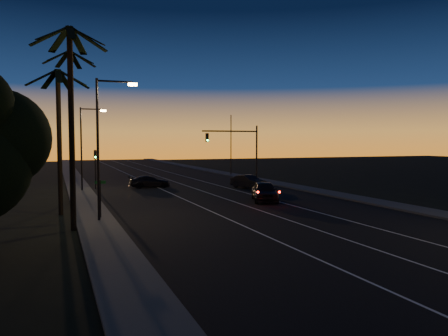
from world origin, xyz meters
name	(u,v)px	position (x,y,z in m)	size (l,w,h in m)	color
road	(211,196)	(0.00, 30.00, 0.01)	(20.00, 170.00, 0.01)	black
sidewalk_left	(85,201)	(-11.20, 30.00, 0.08)	(2.40, 170.00, 0.16)	#3D3E3B
sidewalk_right	(313,190)	(11.20, 30.00, 0.08)	(2.40, 170.00, 0.16)	#3D3E3B
lane_stripe_left	(180,197)	(-3.00, 30.00, 0.02)	(0.12, 160.00, 0.01)	silver
lane_stripe_mid	(216,196)	(0.50, 30.00, 0.02)	(0.12, 160.00, 0.01)	silver
lane_stripe_right	(250,194)	(4.00, 30.00, 0.02)	(0.12, 160.00, 0.01)	silver
palm_near	(71,106)	(-12.60, 18.00, 7.07)	(4.25, 4.16, 11.53)	black
palm_mid	(59,125)	(-13.20, 24.00, 6.25)	(4.25, 4.16, 10.03)	black
palm_far	(71,111)	(-12.20, 30.00, 7.61)	(4.25, 4.16, 12.53)	black
streetlight_left_near	(103,138)	(-10.70, 20.00, 5.32)	(2.55, 0.26, 9.00)	black
streetlight_left_far	(84,142)	(-10.69, 38.00, 5.06)	(2.55, 0.26, 8.50)	black
street_sign	(100,194)	(-10.80, 21.00, 1.66)	(0.70, 0.06, 2.60)	black
signal_mast	(239,144)	(7.14, 39.99, 4.78)	(7.10, 0.41, 7.00)	black
signal_post	(95,162)	(-9.50, 39.98, 2.89)	(0.28, 0.37, 4.20)	black
far_pole_left	(74,146)	(-11.00, 55.00, 4.50)	(0.14, 0.14, 9.00)	black
far_pole_right	(231,145)	(11.00, 52.00, 4.50)	(0.14, 0.14, 9.00)	black
lead_car	(265,191)	(3.09, 24.99, 0.86)	(3.71, 5.83, 1.69)	black
right_car	(249,182)	(5.99, 34.63, 0.73)	(2.99, 4.64, 1.44)	black
cross_car	(150,182)	(-3.82, 39.40, 0.66)	(4.50, 1.88, 1.30)	black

